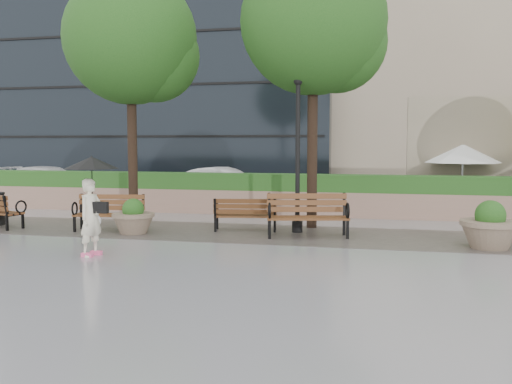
% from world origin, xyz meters
% --- Properties ---
extents(ground, '(100.00, 100.00, 0.00)m').
position_xyz_m(ground, '(0.00, 0.00, 0.00)').
color(ground, gray).
rests_on(ground, ground).
extents(cobble_strip, '(28.00, 3.20, 0.01)m').
position_xyz_m(cobble_strip, '(0.00, 3.00, 0.01)').
color(cobble_strip, '#383330').
rests_on(cobble_strip, ground).
extents(hedge_wall, '(24.00, 0.80, 1.35)m').
position_xyz_m(hedge_wall, '(0.00, 7.00, 0.66)').
color(hedge_wall, '#967161').
rests_on(hedge_wall, ground).
extents(asphalt_street, '(40.00, 7.00, 0.00)m').
position_xyz_m(asphalt_street, '(0.00, 11.00, 0.00)').
color(asphalt_street, black).
rests_on(asphalt_street, ground).
extents(bldg_stone, '(18.00, 10.00, 20.00)m').
position_xyz_m(bldg_stone, '(10.00, 23.00, 10.00)').
color(bldg_stone, tan).
rests_on(bldg_stone, ground).
extents(bench_1, '(1.90, 0.99, 0.97)m').
position_xyz_m(bench_1, '(-3.45, 2.51, 0.29)').
color(bench_1, brown).
rests_on(bench_1, ground).
extents(bench_2, '(1.75, 0.94, 0.89)m').
position_xyz_m(bench_2, '(0.13, 3.33, 0.27)').
color(bench_2, brown).
rests_on(bench_2, ground).
extents(bench_3, '(2.14, 1.24, 1.09)m').
position_xyz_m(bench_3, '(1.89, 2.71, 0.32)').
color(bench_3, brown).
rests_on(bench_3, ground).
extents(planter_left, '(1.10, 1.10, 0.92)m').
position_xyz_m(planter_left, '(-2.63, 2.27, 0.36)').
color(planter_left, '#7F6B56').
rests_on(planter_left, ground).
extents(planter_right, '(1.30, 1.30, 1.09)m').
position_xyz_m(planter_right, '(6.09, 2.12, 0.43)').
color(planter_right, '#7F6B56').
rests_on(planter_right, ground).
extents(lamppost, '(0.28, 0.28, 4.09)m').
position_xyz_m(lamppost, '(1.52, 3.42, 1.80)').
color(lamppost, black).
rests_on(lamppost, ground).
extents(tree_0, '(3.92, 3.90, 7.40)m').
position_xyz_m(tree_0, '(-3.48, 4.49, 5.31)').
color(tree_0, black).
rests_on(tree_0, ground).
extents(tree_1, '(3.98, 3.98, 7.65)m').
position_xyz_m(tree_1, '(1.94, 4.43, 5.51)').
color(tree_1, black).
rests_on(tree_1, ground).
extents(patio_umb_white, '(2.50, 2.50, 2.30)m').
position_xyz_m(patio_umb_white, '(6.30, 8.92, 1.99)').
color(patio_umb_white, black).
rests_on(patio_umb_white, ground).
extents(car_left, '(4.79, 2.19, 1.36)m').
position_xyz_m(car_left, '(-10.19, 10.22, 0.68)').
color(car_left, silver).
rests_on(car_left, ground).
extents(car_right, '(4.36, 2.10, 1.38)m').
position_xyz_m(car_right, '(-2.57, 10.56, 0.69)').
color(car_right, silver).
rests_on(car_right, ground).
extents(pedestrian, '(1.13, 1.13, 2.08)m').
position_xyz_m(pedestrian, '(-2.21, -0.62, 1.27)').
color(pedestrian, '#F0E8CA').
rests_on(pedestrian, ground).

